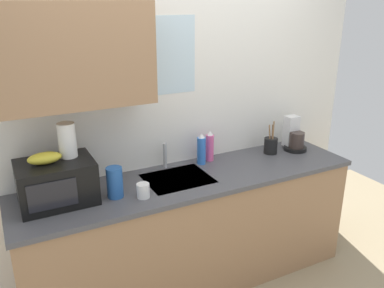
# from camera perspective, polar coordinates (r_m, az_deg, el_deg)

# --- Properties ---
(kitchen_wall_assembly) EXTENTS (3.28, 0.42, 2.50)m
(kitchen_wall_assembly) POSITION_cam_1_polar(r_m,az_deg,el_deg) (2.96, -5.07, 5.11)
(kitchen_wall_assembly) COLOR white
(kitchen_wall_assembly) RESTS_ON ground
(counter_unit) EXTENTS (2.51, 0.63, 0.90)m
(counter_unit) POSITION_cam_1_polar(r_m,az_deg,el_deg) (3.11, -0.03, -12.07)
(counter_unit) COLOR #9E7551
(counter_unit) RESTS_ON ground
(sink_faucet) EXTENTS (0.03, 0.03, 0.19)m
(sink_faucet) POSITION_cam_1_polar(r_m,az_deg,el_deg) (3.02, -3.85, -1.65)
(sink_faucet) COLOR #B2B5BA
(sink_faucet) RESTS_ON counter_unit
(microwave) EXTENTS (0.46, 0.35, 0.27)m
(microwave) POSITION_cam_1_polar(r_m,az_deg,el_deg) (2.64, -18.68, -5.16)
(microwave) COLOR black
(microwave) RESTS_ON counter_unit
(banana_bunch) EXTENTS (0.20, 0.11, 0.07)m
(banana_bunch) POSITION_cam_1_polar(r_m,az_deg,el_deg) (2.57, -20.18, -1.89)
(banana_bunch) COLOR gold
(banana_bunch) RESTS_ON microwave
(paper_towel_roll) EXTENTS (0.11, 0.11, 0.22)m
(paper_towel_roll) POSITION_cam_1_polar(r_m,az_deg,el_deg) (2.61, -17.29, 0.53)
(paper_towel_roll) COLOR white
(paper_towel_roll) RESTS_ON microwave
(coffee_maker) EXTENTS (0.19, 0.21, 0.28)m
(coffee_maker) POSITION_cam_1_polar(r_m,az_deg,el_deg) (3.49, 14.24, 0.92)
(coffee_maker) COLOR black
(coffee_maker) RESTS_ON counter_unit
(dish_soap_bottle_blue) EXTENTS (0.07, 0.07, 0.25)m
(dish_soap_bottle_blue) POSITION_cam_1_polar(r_m,az_deg,el_deg) (3.08, 1.34, -0.78)
(dish_soap_bottle_blue) COLOR blue
(dish_soap_bottle_blue) RESTS_ON counter_unit
(dish_soap_bottle_pink) EXTENTS (0.06, 0.06, 0.25)m
(dish_soap_bottle_pink) POSITION_cam_1_polar(r_m,az_deg,el_deg) (3.15, 2.54, -0.37)
(dish_soap_bottle_pink) COLOR #E55999
(dish_soap_bottle_pink) RESTS_ON counter_unit
(cereal_canister) EXTENTS (0.10, 0.10, 0.20)m
(cereal_canister) POSITION_cam_1_polar(r_m,az_deg,el_deg) (2.63, -10.90, -5.37)
(cereal_canister) COLOR #2659A5
(cereal_canister) RESTS_ON counter_unit
(mug_white) EXTENTS (0.08, 0.08, 0.09)m
(mug_white) POSITION_cam_1_polar(r_m,az_deg,el_deg) (2.61, -6.94, -6.58)
(mug_white) COLOR white
(mug_white) RESTS_ON counter_unit
(utensil_crock) EXTENTS (0.11, 0.11, 0.28)m
(utensil_crock) POSITION_cam_1_polar(r_m,az_deg,el_deg) (3.37, 11.10, -0.16)
(utensil_crock) COLOR black
(utensil_crock) RESTS_ON counter_unit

